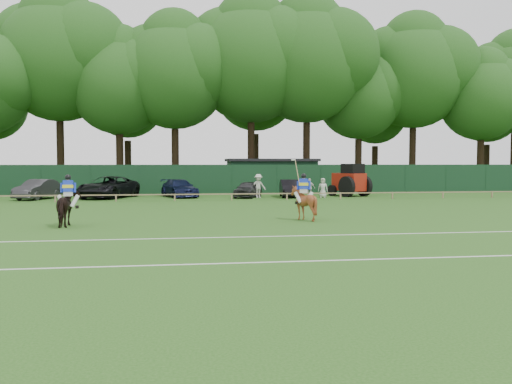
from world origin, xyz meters
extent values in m
plane|color=#1E4C14|center=(0.00, 0.00, 0.00)|extent=(160.00, 160.00, 0.00)
imported|color=black|center=(-7.40, 3.36, 0.80)|extent=(0.99, 1.96, 1.61)
imported|color=brown|center=(2.93, 4.28, 0.80)|extent=(1.65, 1.76, 1.60)
imported|color=#313134|center=(-12.89, 21.25, 0.73)|extent=(2.85, 4.67, 1.45)
imported|color=black|center=(-7.94, 21.87, 0.82)|extent=(4.69, 6.47, 1.63)
imported|color=#13193C|center=(-2.64, 22.17, 0.68)|extent=(3.26, 5.07, 1.37)
imported|color=#323335|center=(2.54, 20.90, 0.64)|extent=(2.90, 4.04, 1.28)
imported|color=black|center=(5.88, 21.03, 0.68)|extent=(1.93, 4.25, 1.35)
imported|color=beige|center=(3.30, 20.53, 0.90)|extent=(1.27, 0.88, 1.80)
imported|color=silver|center=(7.08, 19.70, 0.75)|extent=(0.92, 0.48, 1.50)
imported|color=beige|center=(8.17, 19.80, 0.75)|extent=(0.83, 0.65, 1.50)
cube|color=silver|center=(-7.40, 3.36, 1.37)|extent=(0.38, 0.28, 0.18)
cube|color=#1B35C5|center=(-7.40, 3.36, 1.69)|extent=(0.42, 0.33, 0.51)
cube|color=yellow|center=(-7.40, 3.36, 1.67)|extent=(0.45, 0.32, 0.18)
sphere|color=black|center=(-7.40, 3.36, 2.06)|extent=(0.25, 0.25, 0.25)
cylinder|color=silver|center=(-7.14, 3.33, 1.07)|extent=(0.42, 0.36, 0.59)
cylinder|color=silver|center=(-7.66, 3.30, 1.07)|extent=(0.42, 0.33, 0.59)
cube|color=silver|center=(2.93, 4.28, 1.36)|extent=(0.42, 0.35, 0.18)
cube|color=#1B35C5|center=(2.93, 4.28, 1.68)|extent=(0.47, 0.41, 0.51)
cube|color=yellow|center=(2.93, 4.28, 1.66)|extent=(0.49, 0.40, 0.18)
sphere|color=black|center=(2.93, 4.28, 2.05)|extent=(0.25, 0.25, 0.25)
cylinder|color=silver|center=(3.16, 4.16, 1.06)|extent=(0.45, 0.30, 0.59)
cylinder|color=silver|center=(2.66, 4.31, 1.06)|extent=(0.40, 0.42, 0.59)
cylinder|color=tan|center=(2.65, 4.42, 2.23)|extent=(0.12, 0.63, 1.17)
cube|color=silver|center=(0.00, -6.00, 0.01)|extent=(60.00, 0.10, 0.01)
cube|color=silver|center=(0.00, -1.00, 0.01)|extent=(60.00, 0.10, 0.01)
cube|color=#997F5B|center=(0.00, 18.00, 0.45)|extent=(62.00, 0.08, 0.08)
cube|color=#14351E|center=(0.00, 27.00, 1.25)|extent=(92.00, 0.04, 2.50)
cube|color=#14331E|center=(6.00, 30.00, 1.40)|extent=(8.00, 4.00, 2.80)
cube|color=black|center=(6.00, 30.00, 2.92)|extent=(8.40, 4.40, 0.24)
cube|color=maroon|center=(10.79, 21.50, 1.13)|extent=(2.34, 2.93, 1.40)
cube|color=black|center=(10.96, 21.11, 2.10)|extent=(1.75, 1.81, 0.97)
cylinder|color=black|center=(10.26, 20.44, 0.81)|extent=(0.96, 1.61, 1.62)
cylinder|color=black|center=(11.93, 21.19, 0.81)|extent=(0.96, 1.61, 1.62)
cylinder|color=black|center=(9.61, 22.15, 0.43)|extent=(0.65, 0.92, 0.86)
cylinder|color=black|center=(11.08, 22.81, 0.43)|extent=(0.65, 0.92, 0.86)
camera|label=1|loc=(-2.97, -20.15, 2.67)|focal=38.00mm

